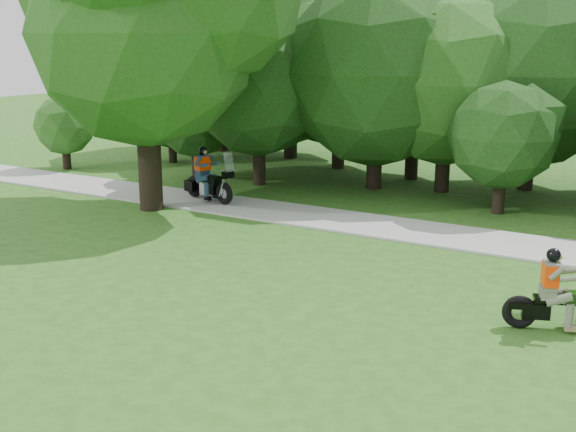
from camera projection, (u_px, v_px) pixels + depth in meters
The scene contains 6 objects.
ground at pixel (402, 381), 10.56m from camera, with size 100.00×100.00×0.00m, color #295819.
walkway at pixel (529, 247), 17.22m from camera, with size 60.00×2.20×0.06m, color #A6A6A1.
tree_line at pixel (568, 77), 22.34m from camera, with size 39.96×12.47×7.79m.
big_tree_west at pixel (150, 6), 20.14m from camera, with size 8.64×6.56×9.96m.
chopper_motorcycle at pixel (558, 301), 12.26m from camera, with size 1.99×1.05×1.46m.
touring_motorcycle at pixel (206, 181), 21.99m from camera, with size 2.13×1.02×1.64m.
Camera 1 is at (3.53, -9.16, 4.87)m, focal length 45.00 mm.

